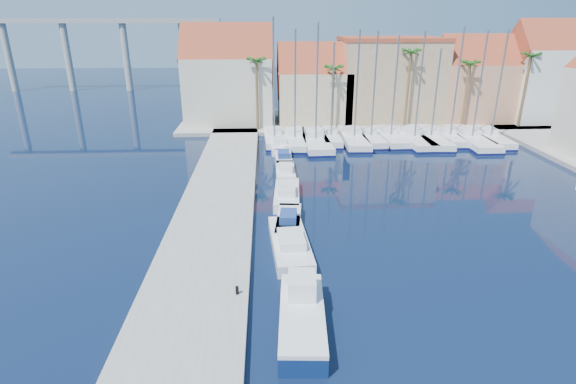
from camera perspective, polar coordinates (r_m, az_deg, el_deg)
name	(u,v)px	position (r m, az deg, el deg)	size (l,w,h in m)	color
ground	(370,335)	(23.25, 10.40, -17.44)	(260.00, 260.00, 0.00)	black
quay_west	(213,219)	(34.42, -9.47, -3.39)	(6.00, 77.00, 0.50)	gray
shore_north	(366,120)	(68.75, 9.85, 8.98)	(54.00, 16.00, 0.50)	gray
bollard	(237,290)	(24.85, -6.48, -12.30)	(0.18, 0.18, 0.46)	black
fishing_boat	(302,315)	(22.93, 1.79, -15.30)	(2.56, 6.61, 2.27)	navy
motorboat_west_0	(290,243)	(29.87, 0.26, -6.51)	(2.80, 7.39, 1.40)	white
motorboat_west_1	(289,221)	(32.95, 0.08, -3.73)	(2.24, 5.46, 1.40)	white
motorboat_west_2	(287,194)	(37.97, -0.15, -0.27)	(2.46, 6.53, 1.40)	white
motorboat_west_3	(285,172)	(43.52, -0.32, 2.57)	(1.85, 5.61, 1.40)	white
motorboat_west_4	(283,158)	(47.90, -0.58, 4.31)	(1.76, 5.34, 1.40)	white
motorboat_west_5	(279,144)	(53.31, -1.13, 6.06)	(2.56, 6.91, 1.40)	white
motorboat_west_6	(276,136)	(57.25, -1.59, 7.12)	(2.11, 6.49, 1.40)	white
sailboat_0	(274,137)	(56.05, -1.77, 6.94)	(2.74, 9.15, 14.64)	white
sailboat_1	(295,139)	(55.53, 0.88, 6.77)	(3.29, 10.26, 13.33)	white
sailboat_2	(315,140)	(55.03, 3.43, 6.59)	(3.45, 11.61, 14.02)	white
sailboat_3	(331,137)	(56.60, 5.44, 6.97)	(2.47, 8.33, 11.88)	white
sailboat_4	(353,138)	(56.55, 8.30, 6.80)	(3.13, 10.74, 13.27)	white
sailboat_5	(370,137)	(57.04, 10.36, 6.85)	(2.58, 8.60, 13.10)	white
sailboat_6	(389,136)	(58.07, 12.76, 6.89)	(2.90, 9.71, 12.60)	white
sailboat_7	(413,138)	(58.14, 15.53, 6.65)	(3.20, 10.79, 13.18)	white
sailboat_8	(429,137)	(59.08, 17.49, 6.64)	(3.56, 11.40, 11.19)	white
sailboat_9	(449,136)	(60.04, 19.74, 6.67)	(2.79, 8.57, 13.57)	white
sailboat_10	(469,138)	(60.35, 22.05, 6.37)	(3.18, 11.86, 13.16)	white
sailboat_11	(489,137)	(61.79, 24.14, 6.41)	(3.04, 9.98, 13.32)	white
building_0	(229,79)	(65.29, -7.54, 14.06)	(12.30, 9.00, 13.50)	beige
building_1	(314,87)	(65.61, 3.30, 13.15)	(10.30, 8.00, 11.00)	tan
building_2	(389,79)	(68.49, 12.70, 13.84)	(14.20, 10.20, 11.50)	tan
building_3	(473,82)	(71.70, 22.40, 12.78)	(10.30, 8.00, 12.00)	tan
building_4	(539,75)	(74.93, 29.25, 12.88)	(8.30, 8.00, 14.00)	white
palm_0	(256,63)	(59.86, -4.05, 16.02)	(2.60, 2.60, 10.15)	brown
palm_1	(334,70)	(60.60, 5.81, 15.13)	(2.60, 2.60, 9.15)	brown
palm_2	(411,55)	(62.69, 15.35, 16.45)	(2.60, 2.60, 11.15)	brown
palm_3	(470,66)	(65.65, 22.10, 14.62)	(2.60, 2.60, 9.65)	brown
palm_4	(531,58)	(69.24, 28.44, 14.72)	(2.60, 2.60, 10.65)	brown
viaduct	(99,40)	(105.40, -22.85, 17.34)	(48.00, 2.20, 14.45)	#9E9E99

